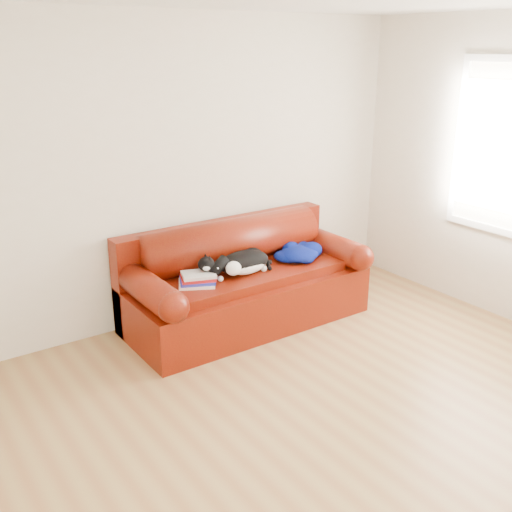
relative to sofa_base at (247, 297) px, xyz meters
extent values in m
plane|color=olive|center=(-0.29, -1.49, -0.24)|extent=(4.50, 4.50, 0.00)
cube|color=beige|center=(-0.29, 0.51, 1.06)|extent=(4.50, 0.02, 2.60)
cube|color=#440204|center=(0.00, 0.01, -0.03)|extent=(2.10, 0.90, 0.42)
cube|color=#440204|center=(0.00, -0.04, 0.21)|extent=(1.66, 0.62, 0.10)
cylinder|color=black|center=(-0.93, -0.32, -0.21)|extent=(0.06, 0.06, 0.05)
cylinder|color=black|center=(0.93, -0.32, -0.21)|extent=(0.06, 0.06, 0.05)
cylinder|color=black|center=(-0.93, 0.34, -0.21)|extent=(0.06, 0.06, 0.05)
cylinder|color=black|center=(0.93, 0.34, -0.21)|extent=(0.06, 0.06, 0.05)
cube|color=#440204|center=(0.00, 0.37, 0.19)|extent=(2.10, 0.18, 0.85)
cylinder|color=#440204|center=(0.00, 0.26, 0.44)|extent=(1.70, 0.40, 0.40)
cylinder|color=#440204|center=(-0.93, 0.01, 0.30)|extent=(0.24, 0.88, 0.24)
sphere|color=#440204|center=(-0.93, -0.43, 0.30)|extent=(0.24, 0.24, 0.24)
cylinder|color=#440204|center=(0.93, 0.01, 0.30)|extent=(0.24, 0.88, 0.24)
sphere|color=#440204|center=(0.93, -0.43, 0.30)|extent=(0.24, 0.24, 0.24)
cube|color=white|center=(-0.52, -0.08, 0.28)|extent=(0.35, 0.33, 0.02)
cube|color=white|center=(-0.52, -0.08, 0.28)|extent=(0.34, 0.31, 0.02)
cube|color=#212DB5|center=(-0.52, -0.08, 0.30)|extent=(0.34, 0.31, 0.02)
cube|color=white|center=(-0.52, -0.08, 0.30)|extent=(0.33, 0.29, 0.02)
cube|color=#A01214|center=(-0.52, -0.08, 0.33)|extent=(0.33, 0.29, 0.02)
cube|color=white|center=(-0.52, -0.08, 0.33)|extent=(0.31, 0.28, 0.02)
cube|color=silver|center=(-0.52, -0.08, 0.35)|extent=(0.31, 0.28, 0.02)
cube|color=white|center=(-0.52, -0.08, 0.35)|extent=(0.30, 0.26, 0.02)
ellipsoid|color=black|center=(-0.07, -0.07, 0.36)|extent=(0.53, 0.39, 0.19)
ellipsoid|color=white|center=(-0.07, -0.12, 0.32)|extent=(0.36, 0.25, 0.12)
ellipsoid|color=white|center=(-0.23, -0.15, 0.36)|extent=(0.16, 0.16, 0.12)
ellipsoid|color=black|center=(0.06, -0.01, 0.34)|extent=(0.24, 0.24, 0.16)
ellipsoid|color=black|center=(-0.36, -0.17, 0.42)|extent=(0.17, 0.16, 0.12)
ellipsoid|color=white|center=(-0.38, -0.20, 0.40)|extent=(0.08, 0.07, 0.05)
sphere|color=#BF7272|center=(-0.39, -0.21, 0.41)|extent=(0.02, 0.02, 0.02)
cone|color=black|center=(-0.33, -0.19, 0.48)|extent=(0.06, 0.06, 0.06)
cone|color=black|center=(-0.35, -0.13, 0.48)|extent=(0.06, 0.06, 0.06)
cylinder|color=black|center=(0.17, 0.00, 0.29)|extent=(0.14, 0.14, 0.04)
sphere|color=white|center=(-0.26, -0.19, 0.28)|extent=(0.04, 0.04, 0.04)
sphere|color=white|center=(0.09, -0.13, 0.28)|extent=(0.04, 0.04, 0.04)
ellipsoid|color=#030246|center=(0.52, -0.07, 0.32)|extent=(0.46, 0.44, 0.12)
ellipsoid|color=#030246|center=(0.66, -0.07, 0.33)|extent=(0.28, 0.26, 0.14)
ellipsoid|color=#030246|center=(0.41, -0.04, 0.31)|extent=(0.30, 0.32, 0.09)
ellipsoid|color=#030246|center=(0.52, 0.05, 0.33)|extent=(0.23, 0.20, 0.14)
ellipsoid|color=#030246|center=(0.52, -0.17, 0.31)|extent=(0.19, 0.19, 0.09)
ellipsoid|color=silver|center=(0.61, -0.11, 0.34)|extent=(0.18, 0.11, 0.04)
camera|label=1|loc=(-2.69, -4.01, 2.09)|focal=42.00mm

